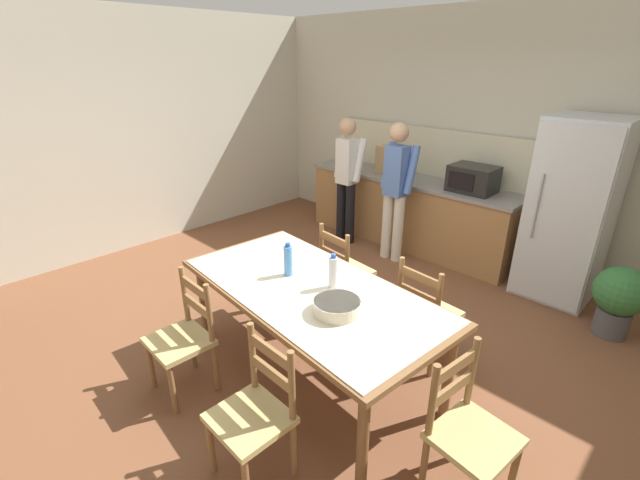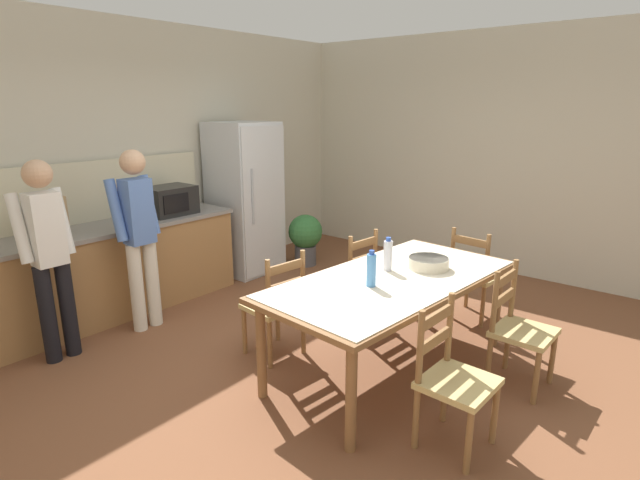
{
  "view_description": "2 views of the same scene",
  "coord_description": "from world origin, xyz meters",
  "px_view_note": "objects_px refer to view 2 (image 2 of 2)",
  "views": [
    {
      "loc": [
        2.23,
        -2.42,
        2.34
      ],
      "look_at": [
        -0.02,
        -0.12,
        0.96
      ],
      "focal_mm": 24.0,
      "sensor_mm": 36.0,
      "label": 1
    },
    {
      "loc": [
        -2.88,
        -2.34,
        2.05
      ],
      "look_at": [
        -0.09,
        -0.06,
        1.06
      ],
      "focal_mm": 28.0,
      "sensor_mm": 36.0,
      "label": 2
    }
  ],
  "objects_px": {
    "refrigerator": "(245,199)",
    "person_at_sink": "(48,251)",
    "chair_side_far_right": "(352,278)",
    "microwave": "(169,200)",
    "chair_side_near_left": "(453,379)",
    "bottle_off_centre": "(388,255)",
    "serving_bowl": "(428,262)",
    "chair_head_end": "(474,275)",
    "bottle_near_centre": "(371,270)",
    "chair_side_near_right": "(519,329)",
    "paper_bag": "(51,217)",
    "person_at_counter": "(139,231)",
    "chair_side_far_left": "(276,306)",
    "dining_table": "(392,286)",
    "potted_plant": "(305,236)"
  },
  "relations": [
    {
      "from": "refrigerator",
      "to": "person_at_sink",
      "type": "distance_m",
      "value": 2.57
    },
    {
      "from": "person_at_sink",
      "to": "chair_side_far_right",
      "type": "bearing_deg",
      "value": -124.3
    },
    {
      "from": "microwave",
      "to": "chair_side_near_left",
      "type": "height_order",
      "value": "microwave"
    },
    {
      "from": "bottle_off_centre",
      "to": "microwave",
      "type": "bearing_deg",
      "value": 94.74
    },
    {
      "from": "bottle_off_centre",
      "to": "serving_bowl",
      "type": "bearing_deg",
      "value": -42.9
    },
    {
      "from": "chair_side_far_right",
      "to": "refrigerator",
      "type": "bearing_deg",
      "value": -96.83
    },
    {
      "from": "refrigerator",
      "to": "chair_side_far_right",
      "type": "bearing_deg",
      "value": -102.14
    },
    {
      "from": "microwave",
      "to": "chair_side_far_right",
      "type": "bearing_deg",
      "value": -71.68
    },
    {
      "from": "chair_head_end",
      "to": "chair_side_far_right",
      "type": "xyz_separation_m",
      "value": [
        -0.8,
        0.88,
        0.0
      ]
    },
    {
      "from": "chair_side_far_right",
      "to": "person_at_sink",
      "type": "xyz_separation_m",
      "value": [
        -2.11,
        1.44,
        0.48
      ]
    },
    {
      "from": "bottle_near_centre",
      "to": "chair_side_near_right",
      "type": "bearing_deg",
      "value": -52.47
    },
    {
      "from": "refrigerator",
      "to": "paper_bag",
      "type": "distance_m",
      "value": 2.28
    },
    {
      "from": "chair_side_far_right",
      "to": "person_at_sink",
      "type": "distance_m",
      "value": 2.6
    },
    {
      "from": "paper_bag",
      "to": "person_at_counter",
      "type": "xyz_separation_m",
      "value": [
        0.53,
        -0.51,
        -0.14
      ]
    },
    {
      "from": "chair_side_far_left",
      "to": "refrigerator",
      "type": "bearing_deg",
      "value": -120.06
    },
    {
      "from": "refrigerator",
      "to": "person_at_counter",
      "type": "distance_m",
      "value": 1.82
    },
    {
      "from": "paper_bag",
      "to": "bottle_near_centre",
      "type": "relative_size",
      "value": 1.33
    },
    {
      "from": "paper_bag",
      "to": "person_at_counter",
      "type": "distance_m",
      "value": 0.75
    },
    {
      "from": "bottle_off_centre",
      "to": "chair_side_near_left",
      "type": "xyz_separation_m",
      "value": [
        -0.66,
        -0.89,
        -0.45
      ]
    },
    {
      "from": "microwave",
      "to": "paper_bag",
      "type": "bearing_deg",
      "value": -179.64
    },
    {
      "from": "paper_bag",
      "to": "bottle_off_centre",
      "type": "relative_size",
      "value": 1.33
    },
    {
      "from": "chair_side_far_left",
      "to": "chair_side_near_left",
      "type": "bearing_deg",
      "value": 91.63
    },
    {
      "from": "refrigerator",
      "to": "paper_bag",
      "type": "xyz_separation_m",
      "value": [
        -2.28,
        0.01,
        0.16
      ]
    },
    {
      "from": "dining_table",
      "to": "bottle_off_centre",
      "type": "relative_size",
      "value": 8.16
    },
    {
      "from": "chair_side_near_left",
      "to": "serving_bowl",
      "type": "bearing_deg",
      "value": 37.98
    },
    {
      "from": "refrigerator",
      "to": "chair_side_near_right",
      "type": "distance_m",
      "value": 3.61
    },
    {
      "from": "microwave",
      "to": "paper_bag",
      "type": "relative_size",
      "value": 1.39
    },
    {
      "from": "paper_bag",
      "to": "dining_table",
      "type": "relative_size",
      "value": 0.16
    },
    {
      "from": "paper_bag",
      "to": "chair_side_near_right",
      "type": "height_order",
      "value": "paper_bag"
    },
    {
      "from": "chair_side_far_left",
      "to": "chair_side_far_right",
      "type": "distance_m",
      "value": 0.96
    },
    {
      "from": "chair_side_near_right",
      "to": "potted_plant",
      "type": "bearing_deg",
      "value": 70.57
    },
    {
      "from": "paper_bag",
      "to": "microwave",
      "type": "bearing_deg",
      "value": 0.36
    },
    {
      "from": "bottle_off_centre",
      "to": "paper_bag",
      "type": "bearing_deg",
      "value": 119.09
    },
    {
      "from": "refrigerator",
      "to": "chair_side_far_right",
      "type": "height_order",
      "value": "refrigerator"
    },
    {
      "from": "paper_bag",
      "to": "bottle_off_centre",
      "type": "bearing_deg",
      "value": -60.91
    },
    {
      "from": "bottle_off_centre",
      "to": "serving_bowl",
      "type": "relative_size",
      "value": 0.84
    },
    {
      "from": "chair_side_near_left",
      "to": "chair_head_end",
      "type": "distance_m",
      "value": 2.0
    },
    {
      "from": "chair_side_near_right",
      "to": "person_at_counter",
      "type": "distance_m",
      "value": 3.3
    },
    {
      "from": "paper_bag",
      "to": "chair_side_far_left",
      "type": "relative_size",
      "value": 0.4
    },
    {
      "from": "dining_table",
      "to": "chair_side_far_right",
      "type": "bearing_deg",
      "value": 54.61
    },
    {
      "from": "chair_side_far_left",
      "to": "chair_head_end",
      "type": "distance_m",
      "value": 2.0
    },
    {
      "from": "refrigerator",
      "to": "bottle_off_centre",
      "type": "distance_m",
      "value": 2.7
    },
    {
      "from": "paper_bag",
      "to": "serving_bowl",
      "type": "relative_size",
      "value": 1.12
    },
    {
      "from": "refrigerator",
      "to": "potted_plant",
      "type": "distance_m",
      "value": 0.93
    },
    {
      "from": "serving_bowl",
      "to": "microwave",
      "type": "bearing_deg",
      "value": 99.3
    },
    {
      "from": "refrigerator",
      "to": "person_at_sink",
      "type": "height_order",
      "value": "refrigerator"
    },
    {
      "from": "refrigerator",
      "to": "paper_bag",
      "type": "height_order",
      "value": "refrigerator"
    },
    {
      "from": "person_at_sink",
      "to": "potted_plant",
      "type": "distance_m",
      "value": 3.2
    },
    {
      "from": "bottle_off_centre",
      "to": "chair_side_far_right",
      "type": "bearing_deg",
      "value": 56.51
    },
    {
      "from": "refrigerator",
      "to": "chair_side_far_left",
      "type": "xyz_separation_m",
      "value": [
        -1.37,
        -1.84,
        -0.48
      ]
    }
  ]
}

